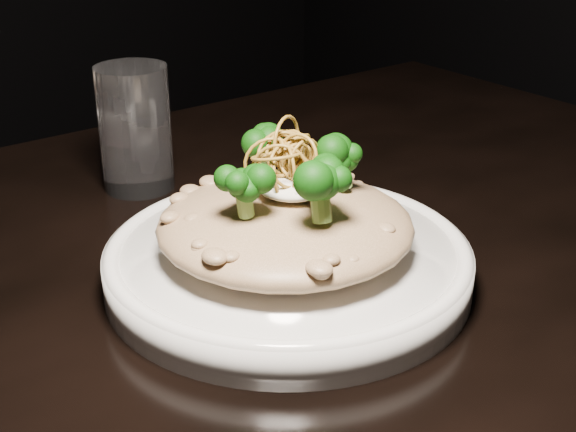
{
  "coord_description": "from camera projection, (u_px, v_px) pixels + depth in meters",
  "views": [
    {
      "loc": [
        -0.35,
        -0.46,
        1.05
      ],
      "look_at": [
        -0.02,
        -0.03,
        0.81
      ],
      "focal_mm": 50.0,
      "sensor_mm": 36.0,
      "label": 1
    }
  ],
  "objects": [
    {
      "name": "table",
      "position": [
        287.0,
        343.0,
        0.69
      ],
      "size": [
        1.1,
        0.8,
        0.75
      ],
      "color": "black",
      "rests_on": "ground"
    },
    {
      "name": "plate",
      "position": [
        288.0,
        264.0,
        0.61
      ],
      "size": [
        0.28,
        0.28,
        0.03
      ],
      "primitive_type": "cylinder",
      "color": "white",
      "rests_on": "table"
    },
    {
      "name": "risotto",
      "position": [
        285.0,
        225.0,
        0.59
      ],
      "size": [
        0.19,
        0.19,
        0.04
      ],
      "primitive_type": "ellipsoid",
      "color": "brown",
      "rests_on": "plate"
    },
    {
      "name": "broccoli",
      "position": [
        293.0,
        165.0,
        0.58
      ],
      "size": [
        0.13,
        0.13,
        0.05
      ],
      "primitive_type": null,
      "color": "black",
      "rests_on": "risotto"
    },
    {
      "name": "cheese",
      "position": [
        293.0,
        185.0,
        0.59
      ],
      "size": [
        0.06,
        0.06,
        0.02
      ],
      "primitive_type": "ellipsoid",
      "color": "white",
      "rests_on": "risotto"
    },
    {
      "name": "shallots",
      "position": [
        288.0,
        155.0,
        0.58
      ],
      "size": [
        0.05,
        0.05,
        0.03
      ],
      "primitive_type": null,
      "color": "brown",
      "rests_on": "cheese"
    },
    {
      "name": "drinking_glass",
      "position": [
        135.0,
        129.0,
        0.76
      ],
      "size": [
        0.07,
        0.07,
        0.12
      ],
      "primitive_type": "cylinder",
      "rotation": [
        0.0,
        0.0,
        -0.02
      ],
      "color": "silver",
      "rests_on": "table"
    }
  ]
}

